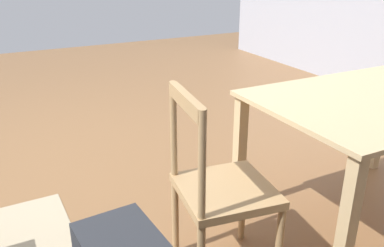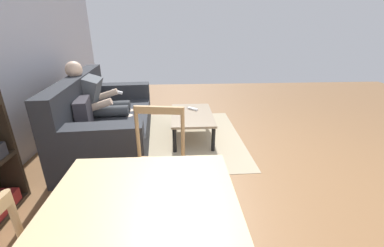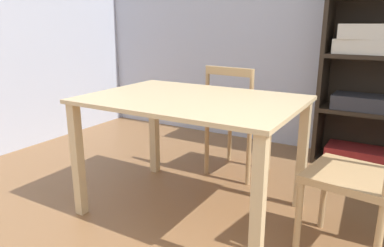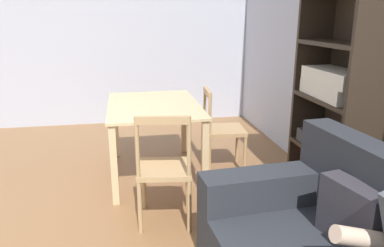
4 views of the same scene
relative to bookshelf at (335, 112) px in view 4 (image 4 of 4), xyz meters
name	(u,v)px [view 4 (image 4 of 4)]	position (x,y,z in m)	size (l,w,h in m)	color
wall_side	(45,33)	(-3.06, -2.86, 0.55)	(0.12, 6.21, 2.79)	#ABB0BE
bookshelf	(335,112)	(0.00, 0.00, 0.00)	(0.87, 0.36, 1.90)	#2D2319
dining_table	(154,115)	(-0.91, -1.48, -0.19)	(1.31, 0.92, 0.77)	#D1B27F
dining_chair_near_wall	(222,130)	(-0.92, -0.75, -0.40)	(0.45, 0.45, 0.89)	tan
dining_chair_facing_couch	(165,169)	(0.07, -1.48, -0.38)	(0.48, 0.48, 0.94)	tan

